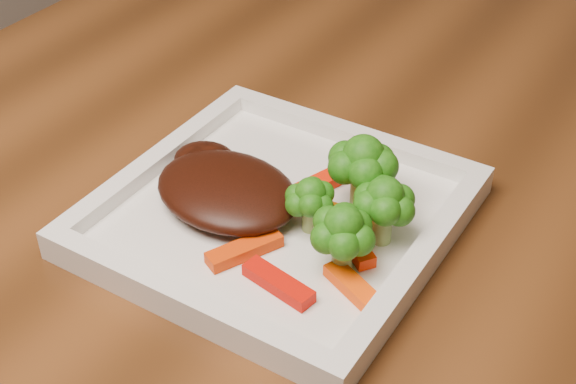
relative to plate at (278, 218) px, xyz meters
The scene contains 12 objects.
plate is the anchor object (origin of this frame).
steak 0.05m from the plate, 161.23° to the right, with size 0.13×0.10×0.03m, color black.
broccoli_0 0.08m from the plate, 37.76° to the left, with size 0.06×0.06×0.07m, color #286C12, non-canonical shape.
broccoli_1 0.10m from the plate, ahead, with size 0.06×0.06×0.06m, color #2B6E12, non-canonical shape.
broccoli_2 0.09m from the plate, 22.97° to the right, with size 0.06×0.06×0.06m, color #397814, non-canonical shape.
broccoli_3 0.05m from the plate, ahead, with size 0.05×0.05×0.06m, color #166310, non-canonical shape.
carrot_0 0.09m from the plate, 57.23° to the right, with size 0.06×0.02×0.01m, color #C70D03.
carrot_1 0.11m from the plate, 27.22° to the right, with size 0.06×0.02×0.01m, color #FF4704.
carrot_2 0.06m from the plate, 83.53° to the right, with size 0.06×0.02×0.01m, color red.
carrot_4 0.06m from the plate, 73.49° to the left, with size 0.06×0.02×0.01m, color red.
carrot_5 0.07m from the plate, ahead, with size 0.05×0.01×0.01m, color #FF2D04.
carrot_6 0.06m from the plate, 20.50° to the left, with size 0.05×0.01×0.01m, color #EF6503.
Camera 1 is at (-0.18, -0.60, 1.17)m, focal length 50.00 mm.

